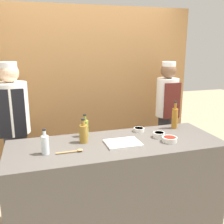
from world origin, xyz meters
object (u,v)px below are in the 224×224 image
Objects in this scene: sauce_bowl_red at (170,139)px; bottle_oil at (85,128)px; bottle_clear at (45,144)px; chef_left at (14,128)px; sauce_bowl_brown at (159,135)px; bottle_amber at (175,118)px; wooden_spoon at (73,151)px; chef_right at (166,115)px; cutting_board at (123,143)px; bottle_vinegar at (83,133)px; sauce_bowl_orange at (139,129)px.

sauce_bowl_red is 0.61× the size of bottle_oil.
chef_left is (-0.32, 0.93, -0.11)m from bottle_clear.
chef_left reaches higher than sauce_bowl_brown.
bottle_amber is 1.30m from wooden_spoon.
bottle_oil reaches higher than bottle_clear.
bottle_amber is 0.65m from chef_right.
cutting_board is at bearing -46.17° from bottle_oil.
bottle_vinegar is at bearing -172.62° from bottle_amber.
sauce_bowl_red is at bearing -116.65° from chef_right.
chef_left is (-1.37, 0.59, -0.04)m from sauce_bowl_orange.
chef_left is at bearing 120.21° from wooden_spoon.
sauce_bowl_orange is (-0.17, 0.39, -0.01)m from sauce_bowl_red.
chef_right is (1.71, 0.93, -0.10)m from bottle_clear.
wooden_spoon is (-0.14, -0.22, -0.09)m from bottle_vinegar.
wooden_spoon is at bearing -154.94° from sauce_bowl_orange.
sauce_bowl_red is at bearing -125.33° from bottle_amber.
sauce_bowl_red is at bearing -2.70° from bottle_clear.
sauce_bowl_orange is at bearing 17.76° from bottle_clear.
sauce_bowl_orange is 0.62m from bottle_oil.
sauce_bowl_orange is 1.49m from chef_left.
bottle_amber reaches higher than bottle_oil.
wooden_spoon is at bearing -121.75° from bottle_vinegar.
wooden_spoon reaches higher than cutting_board.
sauce_bowl_orange is (-0.13, 0.24, -0.01)m from sauce_bowl_brown.
bottle_oil is (-0.31, 0.33, 0.09)m from cutting_board.
bottle_amber is at bearing 7.38° from bottle_vinegar.
bottle_oil is at bearing 178.64° from sauce_bowl_orange.
sauce_bowl_orange is 0.89m from wooden_spoon.
sauce_bowl_orange reaches higher than wooden_spoon.
bottle_oil is at bearing 152.58° from sauce_bowl_red.
sauce_bowl_brown is 0.07× the size of chef_left.
bottle_oil is at bearing 160.95° from sauce_bowl_brown.
bottle_vinegar reaches higher than sauce_bowl_brown.
bottle_amber reaches higher than wooden_spoon.
sauce_bowl_red is at bearing -27.42° from bottle_oil.
sauce_bowl_orange is 0.07× the size of chef_left.
chef_right is at bearing 0.01° from chef_left.
chef_left is at bearing -179.99° from chef_right.
sauce_bowl_red is 0.48m from bottle_amber.
cutting_board is at bearing -158.02° from bottle_amber.
sauce_bowl_red is 0.87m from bottle_vinegar.
chef_right reaches higher than sauce_bowl_brown.
bottle_amber is (0.27, 0.38, 0.10)m from sauce_bowl_red.
cutting_board is 1.38× the size of bottle_oil.
chef_right is at bearing 42.98° from cutting_board.
chef_right is at bearing 29.20° from bottle_vinegar.
chef_left is at bearing 139.73° from cutting_board.
sauce_bowl_brown is 0.50× the size of wooden_spoon.
bottle_amber is (0.44, -0.01, 0.10)m from sauce_bowl_orange.
chef_right is at bearing 41.59° from sauce_bowl_orange.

